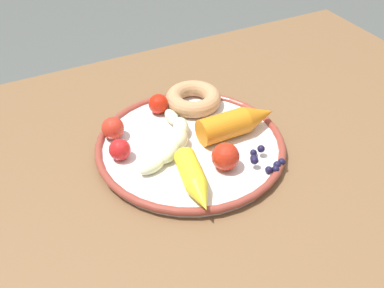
{
  "coord_description": "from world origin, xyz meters",
  "views": [
    {
      "loc": [
        -0.26,
        -0.49,
        1.21
      ],
      "look_at": [
        0.0,
        0.02,
        0.76
      ],
      "focal_mm": 43.5,
      "sensor_mm": 36.0,
      "label": 1
    }
  ],
  "objects_px": {
    "banana": "(173,140)",
    "tomato_near": "(225,157)",
    "donut": "(193,99)",
    "dining_table": "(195,201)",
    "plate": "(192,145)",
    "tomato_far": "(158,104)",
    "tomato_extra": "(120,150)",
    "tomato_mid": "(113,128)",
    "carrot_orange": "(238,122)",
    "carrot_yellow": "(195,181)",
    "blueberry_pile": "(266,161)"
  },
  "relations": [
    {
      "from": "banana",
      "to": "tomato_near",
      "type": "relative_size",
      "value": 3.21
    },
    {
      "from": "donut",
      "to": "tomato_near",
      "type": "bearing_deg",
      "value": -101.25
    },
    {
      "from": "dining_table",
      "to": "plate",
      "type": "relative_size",
      "value": 3.76
    },
    {
      "from": "tomato_far",
      "to": "dining_table",
      "type": "bearing_deg",
      "value": -86.3
    },
    {
      "from": "tomato_near",
      "to": "tomato_extra",
      "type": "bearing_deg",
      "value": 145.26
    },
    {
      "from": "tomato_mid",
      "to": "donut",
      "type": "bearing_deg",
      "value": 8.39
    },
    {
      "from": "plate",
      "to": "tomato_extra",
      "type": "distance_m",
      "value": 0.12
    },
    {
      "from": "carrot_orange",
      "to": "tomato_extra",
      "type": "distance_m",
      "value": 0.19
    },
    {
      "from": "dining_table",
      "to": "plate",
      "type": "height_order",
      "value": "plate"
    },
    {
      "from": "carrot_yellow",
      "to": "tomato_near",
      "type": "bearing_deg",
      "value": 19.2
    },
    {
      "from": "banana",
      "to": "tomato_extra",
      "type": "bearing_deg",
      "value": 173.27
    },
    {
      "from": "plate",
      "to": "banana",
      "type": "bearing_deg",
      "value": 162.4
    },
    {
      "from": "dining_table",
      "to": "carrot_orange",
      "type": "bearing_deg",
      "value": 7.13
    },
    {
      "from": "plate",
      "to": "tomato_mid",
      "type": "distance_m",
      "value": 0.13
    },
    {
      "from": "tomato_extra",
      "to": "plate",
      "type": "bearing_deg",
      "value": -9.63
    },
    {
      "from": "carrot_orange",
      "to": "tomato_near",
      "type": "height_order",
      "value": "carrot_orange"
    },
    {
      "from": "donut",
      "to": "blueberry_pile",
      "type": "xyz_separation_m",
      "value": [
        0.02,
        -0.19,
        -0.01
      ]
    },
    {
      "from": "banana",
      "to": "tomato_far",
      "type": "height_order",
      "value": "tomato_far"
    },
    {
      "from": "plate",
      "to": "tomato_mid",
      "type": "relative_size",
      "value": 8.24
    },
    {
      "from": "tomato_far",
      "to": "donut",
      "type": "bearing_deg",
      "value": -8.22
    },
    {
      "from": "banana",
      "to": "carrot_orange",
      "type": "xyz_separation_m",
      "value": [
        0.11,
        -0.02,
        0.01
      ]
    },
    {
      "from": "carrot_orange",
      "to": "tomato_far",
      "type": "relative_size",
      "value": 3.93
    },
    {
      "from": "banana",
      "to": "carrot_yellow",
      "type": "relative_size",
      "value": 1.14
    },
    {
      "from": "carrot_orange",
      "to": "tomato_mid",
      "type": "relative_size",
      "value": 3.69
    },
    {
      "from": "tomato_near",
      "to": "tomato_extra",
      "type": "relative_size",
      "value": 1.25
    },
    {
      "from": "carrot_yellow",
      "to": "carrot_orange",
      "type": "bearing_deg",
      "value": 34.95
    },
    {
      "from": "donut",
      "to": "carrot_orange",
      "type": "bearing_deg",
      "value": -75.01
    },
    {
      "from": "blueberry_pile",
      "to": "tomato_extra",
      "type": "distance_m",
      "value": 0.22
    },
    {
      "from": "banana",
      "to": "donut",
      "type": "height_order",
      "value": "banana"
    },
    {
      "from": "carrot_orange",
      "to": "tomato_far",
      "type": "height_order",
      "value": "carrot_orange"
    },
    {
      "from": "tomato_far",
      "to": "tomato_extra",
      "type": "distance_m",
      "value": 0.13
    },
    {
      "from": "dining_table",
      "to": "tomato_extra",
      "type": "relative_size",
      "value": 33.92
    },
    {
      "from": "dining_table",
      "to": "carrot_yellow",
      "type": "height_order",
      "value": "carrot_yellow"
    },
    {
      "from": "blueberry_pile",
      "to": "tomato_far",
      "type": "height_order",
      "value": "tomato_far"
    },
    {
      "from": "tomato_far",
      "to": "tomato_mid",
      "type": "bearing_deg",
      "value": -161.07
    },
    {
      "from": "tomato_mid",
      "to": "banana",
      "type": "bearing_deg",
      "value": -40.31
    },
    {
      "from": "banana",
      "to": "blueberry_pile",
      "type": "distance_m",
      "value": 0.15
    },
    {
      "from": "tomato_near",
      "to": "tomato_far",
      "type": "distance_m",
      "value": 0.18
    },
    {
      "from": "donut",
      "to": "blueberry_pile",
      "type": "height_order",
      "value": "donut"
    },
    {
      "from": "tomato_mid",
      "to": "plate",
      "type": "bearing_deg",
      "value": -34.99
    },
    {
      "from": "dining_table",
      "to": "banana",
      "type": "bearing_deg",
      "value": 134.28
    },
    {
      "from": "tomato_extra",
      "to": "donut",
      "type": "bearing_deg",
      "value": 25.06
    },
    {
      "from": "donut",
      "to": "tomato_extra",
      "type": "bearing_deg",
      "value": -154.94
    },
    {
      "from": "banana",
      "to": "tomato_mid",
      "type": "bearing_deg",
      "value": 139.69
    },
    {
      "from": "carrot_yellow",
      "to": "tomato_near",
      "type": "relative_size",
      "value": 2.83
    },
    {
      "from": "banana",
      "to": "carrot_yellow",
      "type": "height_order",
      "value": "carrot_yellow"
    },
    {
      "from": "blueberry_pile",
      "to": "tomato_mid",
      "type": "height_order",
      "value": "tomato_mid"
    },
    {
      "from": "dining_table",
      "to": "plate",
      "type": "bearing_deg",
      "value": 80.8
    },
    {
      "from": "carrot_orange",
      "to": "tomato_far",
      "type": "distance_m",
      "value": 0.14
    },
    {
      "from": "banana",
      "to": "tomato_mid",
      "type": "distance_m",
      "value": 0.1
    }
  ]
}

